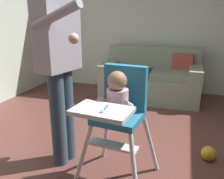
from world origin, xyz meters
The scene contains 6 objects.
ground centered at (0.00, 0.00, -0.05)m, with size 6.33×6.63×0.10m, color brown.
wall_far centered at (0.00, 2.55, 1.32)m, with size 5.53×0.06×2.64m, color silver.
couch centered at (-0.05, 2.03, 0.33)m, with size 1.63×0.86×0.86m.
high_chair centered at (0.01, -0.28, 0.69)m, with size 0.67×0.78×0.99m.
adult_standing centered at (-0.57, -0.15, 0.96)m, with size 0.51×0.57×1.69m.
toy_ball_second centered at (0.79, 0.26, 0.07)m, with size 0.14×0.14×0.14m, color gold.
Camera 1 is at (0.49, -1.99, 1.36)m, focal length 38.22 mm.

